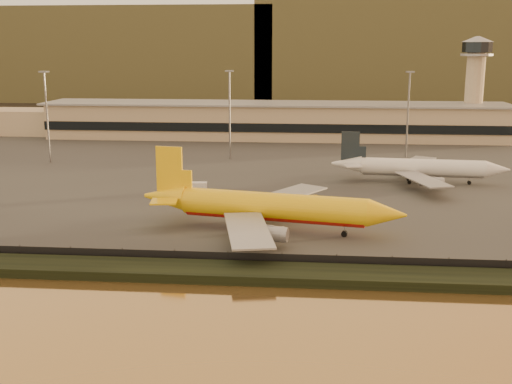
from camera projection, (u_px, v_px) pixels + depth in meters
ground at (227, 242)px, 108.09m from camera, size 900.00×900.00×0.00m
embankment at (210, 272)px, 91.43m from camera, size 320.00×7.00×1.40m
tarmac at (268, 152)px, 200.33m from camera, size 320.00×220.00×0.20m
perimeter_fence at (215, 259)px, 95.18m from camera, size 300.00×0.05×2.20m
terminal_building at (234, 121)px, 229.94m from camera, size 202.00×25.00×12.60m
control_tower at (475, 77)px, 224.25m from camera, size 11.20×11.20×35.50m
apron_light_masts at (317, 108)px, 176.11m from camera, size 152.20×12.20×25.40m
distant_hills at (264, 48)px, 433.19m from camera, size 470.00×160.00×70.00m
dhl_cargo_jet at (269, 207)px, 112.88m from camera, size 47.66×46.03×14.28m
white_narrowbody_jet at (419, 168)px, 153.17m from camera, size 41.76×40.64×11.99m
gse_vehicle_yellow at (309, 200)px, 132.79m from camera, size 4.23×2.72×1.76m
gse_vehicle_white at (197, 187)px, 144.72m from camera, size 4.71×2.51×2.03m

